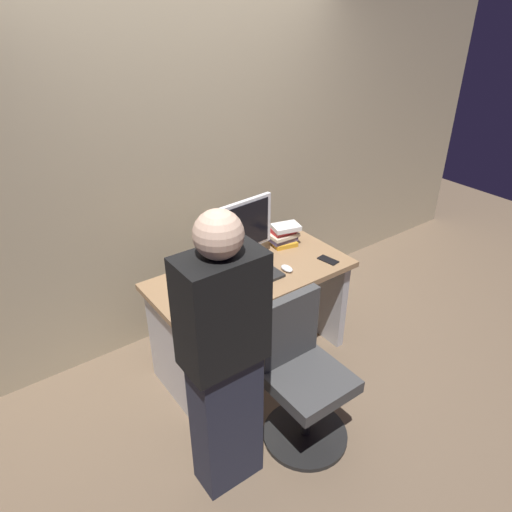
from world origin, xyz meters
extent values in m
plane|color=brown|center=(0.00, 0.00, 0.00)|extent=(9.00, 9.00, 0.00)
cube|color=tan|center=(0.00, 0.75, 1.50)|extent=(6.40, 0.10, 3.00)
cube|color=#93704C|center=(0.00, 0.00, 0.74)|extent=(1.38, 0.66, 0.04)
cube|color=#B2B2B7|center=(-0.63, 0.00, 0.36)|extent=(0.06, 0.58, 0.72)
cube|color=#B2B2B7|center=(0.63, 0.00, 0.36)|extent=(0.06, 0.58, 0.72)
cylinder|color=black|center=(-0.15, -0.77, 0.01)|extent=(0.52, 0.52, 0.03)
cylinder|color=black|center=(-0.15, -0.77, 0.23)|extent=(0.05, 0.05, 0.39)
cube|color=#3F3F3F|center=(-0.15, -0.77, 0.46)|extent=(0.44, 0.44, 0.08)
cube|color=#3F3F3F|center=(-0.15, -0.58, 0.72)|extent=(0.40, 0.06, 0.44)
cube|color=#262838|center=(-0.67, -0.70, 0.42)|extent=(0.34, 0.20, 0.85)
cube|color=black|center=(-0.67, -0.70, 1.14)|extent=(0.40, 0.24, 0.58)
sphere|color=beige|center=(-0.67, -0.70, 1.53)|extent=(0.22, 0.22, 0.22)
cube|color=silver|center=(0.01, 0.15, 0.76)|extent=(0.21, 0.16, 0.02)
cube|color=silver|center=(0.01, 0.15, 0.81)|extent=(0.04, 0.03, 0.08)
cube|color=silver|center=(0.01, 0.15, 1.03)|extent=(0.54, 0.08, 0.36)
cube|color=black|center=(0.00, 0.13, 1.03)|extent=(0.50, 0.05, 0.32)
cube|color=#262626|center=(-0.07, -0.11, 0.77)|extent=(0.43, 0.13, 0.02)
ellipsoid|color=white|center=(0.21, -0.12, 0.77)|extent=(0.06, 0.10, 0.03)
cylinder|color=white|center=(-0.38, -0.05, 0.81)|extent=(0.08, 0.08, 0.10)
cylinder|color=white|center=(-0.41, 0.20, 0.80)|extent=(0.07, 0.07, 0.10)
cube|color=gold|center=(0.42, 0.18, 0.77)|extent=(0.20, 0.18, 0.03)
cube|color=#594C72|center=(0.42, 0.19, 0.81)|extent=(0.20, 0.15, 0.03)
cube|color=beige|center=(0.42, 0.18, 0.84)|extent=(0.22, 0.15, 0.03)
cube|color=red|center=(0.43, 0.19, 0.87)|extent=(0.18, 0.13, 0.03)
cube|color=white|center=(0.44, 0.17, 0.90)|extent=(0.22, 0.18, 0.03)
cube|color=black|center=(0.53, -0.19, 0.76)|extent=(0.09, 0.15, 0.01)
camera|label=1|loc=(-1.58, -2.20, 2.42)|focal=33.21mm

